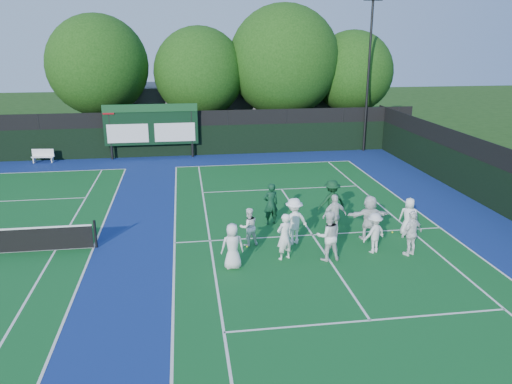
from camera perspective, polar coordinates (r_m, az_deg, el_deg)
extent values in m
plane|color=#1A3B10|center=(19.37, 7.21, -6.03)|extent=(120.00, 120.00, 0.00)
cube|color=navy|center=(19.66, -10.80, -5.83)|extent=(34.00, 32.00, 0.01)
cube|color=#115320|center=(20.25, 6.46, -4.91)|extent=(10.97, 23.77, 0.00)
cube|color=silver|center=(31.33, 0.98, 3.22)|extent=(10.97, 0.08, 0.00)
cube|color=silver|center=(19.64, -9.29, -5.75)|extent=(0.08, 23.77, 0.00)
cube|color=silver|center=(22.24, 20.30, -3.84)|extent=(0.08, 23.77, 0.00)
cube|color=silver|center=(19.65, -5.28, -5.57)|extent=(0.08, 23.77, 0.00)
cube|color=silver|center=(21.63, 17.09, -4.11)|extent=(0.08, 23.77, 0.00)
cube|color=silver|center=(14.81, 12.90, -14.10)|extent=(8.23, 0.08, 0.00)
cube|color=silver|center=(26.13, 2.93, 0.33)|extent=(8.23, 0.08, 0.00)
cube|color=silver|center=(20.25, 6.46, -4.90)|extent=(0.08, 12.80, 0.00)
cube|color=silver|center=(32.22, -24.43, 2.05)|extent=(10.97, 0.08, 0.00)
cube|color=silver|center=(19.95, -18.07, -6.04)|extent=(0.08, 23.77, 0.00)
cube|color=silver|center=(20.24, -21.91, -6.12)|extent=(0.08, 23.77, 0.00)
cube|color=black|center=(33.77, -10.04, 5.71)|extent=(34.00, 0.08, 2.00)
cube|color=black|center=(33.51, -10.17, 8.22)|extent=(34.00, 0.05, 1.00)
cylinder|color=black|center=(33.54, -16.31, 6.51)|extent=(0.16, 0.16, 3.50)
cylinder|color=black|center=(33.22, -7.34, 6.96)|extent=(0.16, 0.16, 3.50)
cube|color=black|center=(33.20, -11.90, 7.51)|extent=(6.00, 0.15, 2.60)
cube|color=#13421E|center=(32.94, -12.03, 9.37)|extent=(6.00, 0.05, 0.50)
cube|color=silver|center=(33.32, -14.44, 6.50)|extent=(2.60, 0.04, 1.20)
cube|color=silver|center=(33.13, -9.25, 6.76)|extent=(2.60, 0.04, 1.20)
cube|color=maroon|center=(33.22, -16.55, 8.93)|extent=(0.70, 0.04, 0.50)
cube|color=#5E5E64|center=(41.59, -4.29, 9.46)|extent=(18.00, 6.00, 4.00)
cylinder|color=black|center=(35.19, 12.69, 12.60)|extent=(0.16, 0.16, 10.00)
cylinder|color=black|center=(19.73, -17.88, -4.60)|extent=(0.10, 0.10, 1.10)
cube|color=white|center=(34.35, -23.17, 3.71)|extent=(1.40, 0.52, 0.05)
cube|color=white|center=(34.43, -23.17, 4.17)|extent=(1.36, 0.21, 0.46)
cube|color=white|center=(34.54, -24.01, 3.33)|extent=(0.09, 0.32, 0.36)
cube|color=white|center=(34.26, -22.25, 3.44)|extent=(0.09, 0.32, 0.36)
cylinder|color=black|center=(37.52, -17.06, 7.27)|extent=(0.44, 0.44, 3.17)
sphere|color=#143B0D|center=(37.07, -17.64, 13.63)|extent=(6.91, 6.91, 6.91)
sphere|color=#143B0D|center=(37.32, -16.54, 12.67)|extent=(4.83, 4.83, 4.83)
cylinder|color=black|center=(37.14, -6.31, 7.54)|extent=(0.44, 0.44, 2.81)
sphere|color=#143B0D|center=(36.70, -6.51, 13.42)|extent=(6.42, 6.42, 6.42)
sphere|color=#143B0D|center=(37.07, -5.54, 12.49)|extent=(4.50, 4.50, 4.50)
cylinder|color=black|center=(37.85, 3.09, 7.92)|extent=(0.44, 0.44, 2.97)
sphere|color=#143B0D|center=(37.38, 3.20, 14.74)|extent=(8.02, 8.02, 8.02)
sphere|color=#143B0D|center=(37.84, 4.01, 13.54)|extent=(5.62, 5.62, 5.62)
cylinder|color=black|center=(39.21, 10.63, 7.93)|extent=(0.44, 0.44, 2.90)
sphere|color=#143B0D|center=(38.80, 10.94, 13.34)|extent=(6.04, 6.04, 6.04)
sphere|color=#143B0D|center=(39.32, 11.59, 12.47)|extent=(4.23, 4.23, 4.23)
sphere|color=#D0E81B|center=(19.99, -2.34, -5.03)|extent=(0.07, 0.07, 0.07)
sphere|color=#D0E81B|center=(21.08, 15.32, -4.46)|extent=(0.07, 0.07, 0.07)
sphere|color=#D0E81B|center=(19.01, -1.03, -6.24)|extent=(0.07, 0.07, 0.07)
sphere|color=#D0E81B|center=(21.10, 9.06, -4.01)|extent=(0.07, 0.07, 0.07)
imported|color=silver|center=(17.10, -2.70, -6.20)|extent=(0.84, 0.59, 1.62)
imported|color=white|center=(17.75, 3.27, -5.12)|extent=(0.74, 0.64, 1.72)
imported|color=white|center=(17.85, 8.24, -4.98)|extent=(0.92, 0.73, 1.83)
imported|color=silver|center=(18.81, 13.36, -4.58)|extent=(1.13, 0.93, 1.53)
imported|color=white|center=(18.90, 17.36, -4.54)|extent=(1.08, 0.79, 1.70)
imported|color=white|center=(18.94, -0.84, -3.99)|extent=(0.84, 0.72, 1.49)
imported|color=white|center=(19.08, 4.34, -3.35)|extent=(1.32, 0.98, 1.83)
imported|color=silver|center=(19.95, 8.96, -2.69)|extent=(1.09, 0.62, 1.75)
imported|color=white|center=(19.99, 12.82, -2.84)|extent=(1.68, 0.62, 1.78)
imported|color=white|center=(20.80, 17.06, -2.72)|extent=(0.89, 0.74, 1.55)
imported|color=#0E351F|center=(21.01, 1.69, -1.38)|extent=(0.73, 0.55, 1.80)
imported|color=#0E361B|center=(21.42, 8.64, -1.09)|extent=(1.31, 0.89, 1.88)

